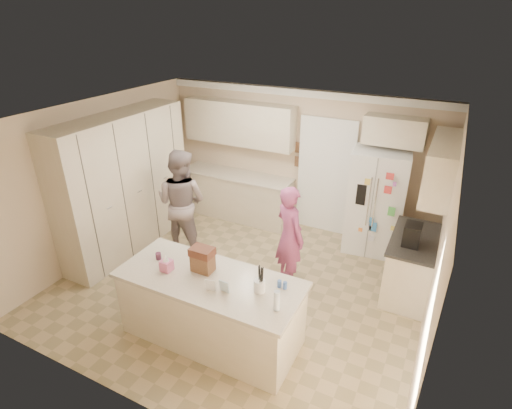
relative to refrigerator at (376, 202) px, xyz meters
The scene contains 41 objects.
floor 2.67m from the refrigerator, 127.85° to the right, with size 5.20×4.60×0.02m, color tan.
ceiling 3.03m from the refrigerator, 127.85° to the right, with size 5.20×4.60×0.02m, color white.
wall_back 1.62m from the refrigerator, 167.89° to the left, with size 5.20×0.02×2.60m, color beige.
wall_front 4.57m from the refrigerator, 109.73° to the right, with size 5.20×0.02×2.60m, color beige.
wall_left 4.61m from the refrigerator, 154.49° to the right, with size 0.02×4.60×2.60m, color beige.
wall_right 2.29m from the refrigerator, 61.58° to the right, with size 0.02×4.60×2.60m, color beige.
crown_back 2.26m from the refrigerator, 169.68° to the left, with size 5.20×0.08×0.12m, color white.
pantry_bank 4.24m from the refrigerator, 155.12° to the right, with size 0.60×2.60×2.35m, color beige.
back_base_cab 2.73m from the refrigerator, behind, with size 2.20×0.60×0.88m, color beige.
back_countertop 2.69m from the refrigerator, behind, with size 2.24×0.63×0.04m, color beige.
back_upper_cab 2.87m from the refrigerator, behind, with size 2.20×0.35×0.80m, color beige.
doorway_opening 1.04m from the refrigerator, 163.11° to the left, with size 0.90×0.06×2.10m, color black.
doorway_casing 1.03m from the refrigerator, 164.99° to the left, with size 1.02×0.03×2.22m, color white.
wall_frame_upper 1.68m from the refrigerator, 169.18° to the left, with size 0.15×0.02×0.20m, color brown.
wall_frame_lower 1.59m from the refrigerator, 169.18° to the left, with size 0.15×0.02×0.20m, color brown.
refrigerator is the anchor object (origin of this frame).
fridge_seam 0.35m from the refrigerator, 90.00° to the right, with size 0.01×0.02×1.78m, color gray.
fridge_dispenser 0.49m from the refrigerator, 121.08° to the right, with size 0.22×0.03×0.35m, color black.
fridge_handle_l 0.40m from the refrigerator, 97.70° to the right, with size 0.02×0.02×0.85m, color silver.
fridge_handle_r 0.40m from the refrigerator, 82.30° to the right, with size 0.02×0.02×0.85m, color silver.
over_fridge_cab 1.21m from the refrigerator, 52.46° to the left, with size 0.95×0.35×0.45m, color beige.
right_base_cab 1.32m from the refrigerator, 52.15° to the right, with size 0.60×1.20×0.88m, color beige.
right_countertop 1.23m from the refrigerator, 52.51° to the right, with size 0.63×1.24×0.04m, color #2D2B28.
right_upper_cab 1.58m from the refrigerator, 41.34° to the right, with size 0.35×1.50×0.70m, color beige.
coffee_maker 1.39m from the refrigerator, 58.91° to the right, with size 0.22×0.28×0.30m, color black.
island_base 3.39m from the refrigerator, 113.49° to the right, with size 2.20×0.90×0.88m, color beige.
island_top 3.36m from the refrigerator, 113.49° to the right, with size 2.28×0.96×0.05m, color beige.
utensil_crock 3.11m from the refrigerator, 102.80° to the right, with size 0.13×0.13×0.15m, color white.
tissue_box 3.70m from the refrigerator, 120.71° to the right, with size 0.13×0.13×0.14m, color #CD618F.
tissue_plume 3.70m from the refrigerator, 120.71° to the right, with size 0.08×0.08×0.08m, color white.
dollhouse_body 3.33m from the refrigerator, 116.54° to the right, with size 0.26×0.18×0.22m, color brown.
dollhouse_roof 3.34m from the refrigerator, 116.54° to the right, with size 0.28×0.20×0.10m, color #592D1E.
jam_jar 3.71m from the refrigerator, 125.21° to the right, with size 0.07×0.07×0.09m, color #59263F.
greeting_card_a 3.49m from the refrigerator, 109.92° to the right, with size 0.12×0.01×0.16m, color white.
greeting_card_b 3.39m from the refrigerator, 107.82° to the right, with size 0.12×0.01×0.16m, color silver.
water_bottle 3.26m from the refrigerator, 96.86° to the right, with size 0.07×0.07×0.24m, color silver.
shaker_salt 2.91m from the refrigerator, 100.28° to the right, with size 0.05×0.05×0.09m, color #3F63AD.
shaker_pepper 2.90m from the refrigerator, 98.91° to the right, with size 0.05×0.05×0.09m, color #3F63AD.
teen_boy 3.26m from the refrigerator, 152.44° to the right, with size 0.89×0.70×1.84m, color gray.
teen_girl 1.80m from the refrigerator, 121.24° to the right, with size 0.58×0.38×1.60m, color #C75080.
fridge_magnets 0.36m from the refrigerator, 90.00° to the right, with size 0.76×0.02×1.44m, color tan, non-canonical shape.
Camera 1 is at (2.45, -4.34, 3.81)m, focal length 28.00 mm.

